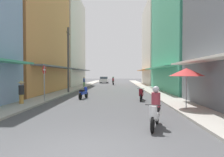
# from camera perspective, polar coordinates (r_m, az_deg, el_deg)

# --- Properties ---
(ground_plane) EXTENTS (116.22, 116.22, 0.00)m
(ground_plane) POSITION_cam_1_polar(r_m,az_deg,el_deg) (27.01, -0.09, -3.00)
(ground_plane) COLOR #4C4C4F
(sidewalk_left) EXTENTS (1.94, 60.83, 0.12)m
(sidewalk_left) POSITION_cam_1_polar(r_m,az_deg,el_deg) (27.66, -10.71, -2.79)
(sidewalk_left) COLOR #ADA89E
(sidewalk_left) RESTS_ON ground
(sidewalk_right) EXTENTS (1.94, 60.83, 0.12)m
(sidewalk_right) POSITION_cam_1_polar(r_m,az_deg,el_deg) (27.29, 10.68, -2.85)
(sidewalk_right) COLOR #ADA89E
(sidewalk_right) RESTS_ON ground
(building_left_mid) EXTENTS (7.05, 12.55, 15.67)m
(building_left_mid) POSITION_cam_1_polar(r_m,az_deg,el_deg) (23.50, -24.34, 15.48)
(building_left_mid) COLOR #D88C4C
(building_left_mid) RESTS_ON ground
(building_left_far) EXTENTS (7.05, 12.09, 15.89)m
(building_left_far) POSITION_cam_1_polar(r_m,az_deg,el_deg) (35.52, -14.71, 10.85)
(building_left_far) COLOR silver
(building_left_far) RESTS_ON ground
(building_right_mid) EXTENTS (7.05, 13.40, 16.87)m
(building_right_mid) POSITION_cam_1_polar(r_m,az_deg,el_deg) (24.82, 21.83, 16.16)
(building_right_mid) COLOR #4CB28C
(building_right_mid) RESTS_ON ground
(building_right_far) EXTENTS (7.05, 11.36, 15.06)m
(building_right_far) POSITION_cam_1_polar(r_m,az_deg,el_deg) (37.13, 14.79, 9.79)
(building_right_far) COLOR silver
(building_right_far) RESTS_ON ground
(motorbike_blue) EXTENTS (0.63, 1.79, 0.96)m
(motorbike_blue) POSITION_cam_1_polar(r_m,az_deg,el_deg) (15.84, -8.60, -4.24)
(motorbike_blue) COLOR black
(motorbike_blue) RESTS_ON ground
(motorbike_white) EXTENTS (0.75, 1.74, 1.58)m
(motorbike_white) POSITION_cam_1_polar(r_m,az_deg,el_deg) (7.38, 12.99, -9.12)
(motorbike_white) COLOR black
(motorbike_white) RESTS_ON ground
(motorbike_silver) EXTENTS (0.55, 1.81, 1.58)m
(motorbike_silver) POSITION_cam_1_polar(r_m,az_deg,el_deg) (35.38, 0.36, -0.83)
(motorbike_silver) COLOR black
(motorbike_silver) RESTS_ON ground
(motorbike_maroon) EXTENTS (0.61, 1.79, 0.96)m
(motorbike_maroon) POSITION_cam_1_polar(r_m,az_deg,el_deg) (14.69, 8.86, -4.68)
(motorbike_maroon) COLOR black
(motorbike_maroon) RESTS_ON ground
(parked_car) EXTENTS (1.87, 4.15, 1.45)m
(parked_car) POSITION_cam_1_polar(r_m,az_deg,el_deg) (43.27, -2.42, -0.39)
(parked_car) COLOR silver
(parked_car) RESTS_ON ground
(pedestrian_midway) EXTENTS (0.44, 0.44, 1.63)m
(pedestrian_midway) POSITION_cam_1_polar(r_m,az_deg,el_deg) (13.60, -25.82, -3.52)
(pedestrian_midway) COLOR #BF8C3F
(pedestrian_midway) RESTS_ON ground
(pedestrian_far) EXTENTS (0.34, 0.34, 1.64)m
(pedestrian_far) POSITION_cam_1_polar(r_m,az_deg,el_deg) (30.08, -8.47, -1.01)
(pedestrian_far) COLOR #598C59
(pedestrian_far) RESTS_ON ground
(vendor_umbrella) EXTENTS (1.94, 1.94, 2.38)m
(vendor_umbrella) POSITION_cam_1_polar(r_m,az_deg,el_deg) (11.45, 21.68, 1.81)
(vendor_umbrella) COLOR #99999E
(vendor_umbrella) RESTS_ON ground
(utility_pole) EXTENTS (0.20, 1.20, 7.00)m
(utility_pole) POSITION_cam_1_polar(r_m,az_deg,el_deg) (20.60, -13.16, 5.58)
(utility_pole) COLOR #4C4C4F
(utility_pole) RESTS_ON ground
(street_sign_no_entry) EXTENTS (0.07, 0.60, 2.65)m
(street_sign_no_entry) POSITION_cam_1_polar(r_m,az_deg,el_deg) (14.15, -19.87, -0.05)
(street_sign_no_entry) COLOR gray
(street_sign_no_entry) RESTS_ON ground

